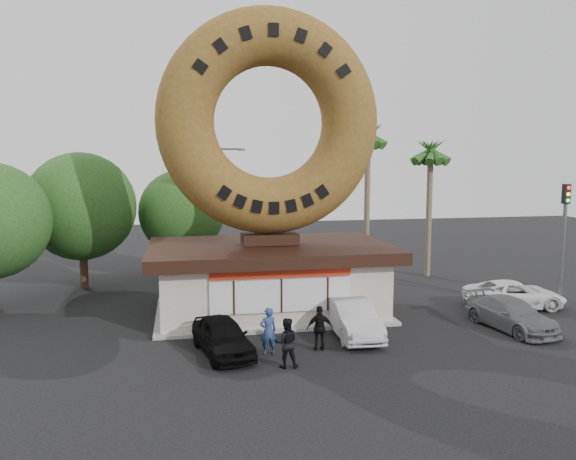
% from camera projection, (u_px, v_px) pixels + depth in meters
% --- Properties ---
extents(ground, '(90.00, 90.00, 0.00)m').
position_uv_depth(ground, '(295.00, 355.00, 20.87)').
color(ground, black).
rests_on(ground, ground).
extents(donut_shop, '(11.20, 7.20, 3.80)m').
position_uv_depth(donut_shop, '(270.00, 276.00, 26.48)').
color(donut_shop, beige).
rests_on(donut_shop, ground).
extents(giant_donut, '(10.23, 2.61, 10.23)m').
position_uv_depth(giant_donut, '(269.00, 122.00, 25.61)').
color(giant_donut, brown).
rests_on(giant_donut, donut_shop).
extents(tree_west, '(6.00, 6.00, 7.65)m').
position_uv_depth(tree_west, '(81.00, 206.00, 31.17)').
color(tree_west, '#473321').
rests_on(tree_west, ground).
extents(tree_mid, '(5.20, 5.20, 6.63)m').
position_uv_depth(tree_mid, '(182.00, 213.00, 34.23)').
color(tree_mid, '#473321').
rests_on(tree_mid, ground).
extents(palm_near, '(2.60, 2.60, 9.75)m').
position_uv_depth(palm_near, '(368.00, 140.00, 34.87)').
color(palm_near, '#726651').
rests_on(palm_near, ground).
extents(palm_far, '(2.60, 2.60, 8.75)m').
position_uv_depth(palm_far, '(431.00, 155.00, 34.19)').
color(palm_far, '#726651').
rests_on(palm_far, ground).
extents(street_lamp, '(2.11, 0.20, 8.00)m').
position_uv_depth(street_lamp, '(216.00, 203.00, 35.55)').
color(street_lamp, '#59595E').
rests_on(street_lamp, ground).
extents(traffic_signal, '(0.30, 0.38, 6.07)m').
position_uv_depth(traffic_signal, '(564.00, 230.00, 26.91)').
color(traffic_signal, '#59595E').
rests_on(traffic_signal, ground).
extents(person_left, '(0.72, 0.55, 1.79)m').
position_uv_depth(person_left, '(268.00, 331.00, 20.82)').
color(person_left, navy).
rests_on(person_left, ground).
extents(person_center, '(0.93, 0.76, 1.76)m').
position_uv_depth(person_center, '(286.00, 343.00, 19.54)').
color(person_center, black).
rests_on(person_center, ground).
extents(person_right, '(1.04, 0.48, 1.73)m').
position_uv_depth(person_right, '(320.00, 328.00, 21.29)').
color(person_right, black).
rests_on(person_right, ground).
extents(car_black, '(2.46, 4.28, 1.37)m').
position_uv_depth(car_black, '(223.00, 336.00, 20.89)').
color(car_black, black).
rests_on(car_black, ground).
extents(car_silver, '(1.67, 4.47, 1.46)m').
position_uv_depth(car_silver, '(353.00, 319.00, 23.06)').
color(car_silver, '#B4B3B8').
rests_on(car_silver, ground).
extents(car_grey, '(2.55, 4.78, 1.32)m').
position_uv_depth(car_grey, '(511.00, 314.00, 23.98)').
color(car_grey, slate).
rests_on(car_grey, ground).
extents(car_white, '(5.03, 2.85, 1.32)m').
position_uv_depth(car_white, '(515.00, 294.00, 27.48)').
color(car_white, white).
rests_on(car_white, ground).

